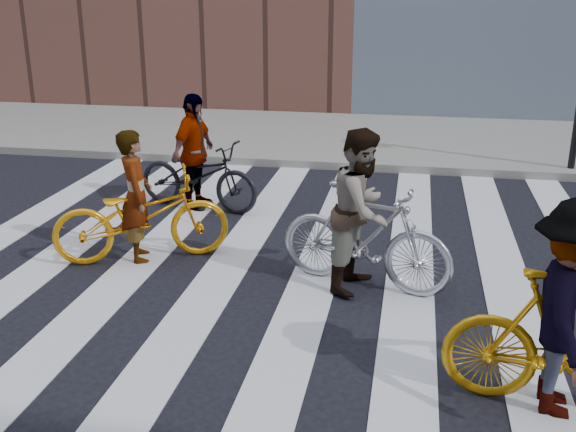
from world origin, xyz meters
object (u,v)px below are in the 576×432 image
(bike_dark_rear, at_px, (198,175))
(rider_rear, at_px, (194,152))
(bike_yellow_right, at_px, (571,344))
(rider_left, at_px, (136,196))
(bike_silver_mid, at_px, (365,237))
(rider_mid, at_px, (362,210))
(bike_yellow_left, at_px, (141,217))
(rider_right, at_px, (570,310))

(bike_dark_rear, relative_size, rider_rear, 1.14)
(bike_yellow_right, relative_size, rider_left, 1.20)
(bike_silver_mid, bearing_deg, bike_dark_rear, 65.05)
(rider_mid, bearing_deg, bike_yellow_left, 99.94)
(rider_rear, bearing_deg, rider_left, -168.41)
(bike_silver_mid, xyz_separation_m, bike_yellow_right, (1.78, -2.05, -0.01))
(bike_yellow_left, xyz_separation_m, rider_mid, (2.72, -0.30, 0.35))
(bike_yellow_left, bearing_deg, bike_yellow_right, -141.88)
(bike_dark_rear, relative_size, rider_mid, 1.10)
(bike_silver_mid, distance_m, rider_mid, 0.31)
(bike_yellow_left, relative_size, bike_silver_mid, 1.06)
(bike_yellow_left, relative_size, rider_rear, 1.22)
(rider_mid, relative_size, rider_rear, 1.04)
(bike_yellow_left, bearing_deg, rider_left, 65.44)
(rider_right, height_order, rider_rear, rider_right)
(bike_yellow_right, height_order, rider_left, rider_left)
(rider_right, bearing_deg, rider_left, 67.94)
(bike_dark_rear, relative_size, rider_left, 1.22)
(rider_mid, distance_m, rider_rear, 3.61)
(bike_yellow_right, xyz_separation_m, rider_rear, (-4.54, 4.42, 0.29))
(bike_dark_rear, bearing_deg, bike_yellow_left, -168.41)
(bike_silver_mid, relative_size, rider_mid, 1.10)
(bike_yellow_left, distance_m, rider_right, 5.08)
(bike_yellow_left, bearing_deg, rider_rear, -24.65)
(rider_left, bearing_deg, rider_right, -141.88)
(bike_silver_mid, xyz_separation_m, rider_rear, (-2.77, 2.37, 0.27))
(bike_yellow_right, height_order, rider_right, rider_right)
(rider_mid, bearing_deg, bike_yellow_right, -122.14)
(rider_left, xyz_separation_m, rider_mid, (2.77, -0.30, 0.09))
(bike_yellow_left, relative_size, bike_yellow_right, 1.08)
(rider_mid, height_order, rider_rear, rider_mid)
(bike_yellow_right, relative_size, rider_mid, 1.08)
(rider_right, bearing_deg, rider_rear, 50.71)
(bike_yellow_right, relative_size, bike_dark_rear, 0.98)
(bike_silver_mid, distance_m, rider_right, 2.70)
(rider_mid, distance_m, rider_right, 2.71)
(rider_rear, bearing_deg, bike_dark_rear, -76.94)
(bike_yellow_left, xyz_separation_m, bike_silver_mid, (2.77, -0.30, 0.04))
(bike_yellow_right, xyz_separation_m, rider_right, (-0.05, 0.00, 0.29))
(rider_left, bearing_deg, rider_rear, -26.03)
(rider_left, xyz_separation_m, rider_right, (4.55, -2.35, 0.07))
(bike_yellow_right, bearing_deg, bike_silver_mid, 46.15)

